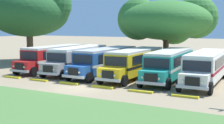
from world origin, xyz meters
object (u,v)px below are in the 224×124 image
secondary_tree (33,11)px  parked_bus_slot_0 (54,56)px  broad_shade_tree (168,20)px  parked_bus_slot_1 (78,58)px  parked_bus_slot_2 (106,60)px  parked_bus_slot_4 (170,63)px  parked_bus_slot_5 (206,66)px  parked_bus_slot_3 (135,62)px

secondary_tree → parked_bus_slot_0: bearing=-33.9°
broad_shade_tree → parked_bus_slot_1: bearing=-128.3°
parked_bus_slot_2 → broad_shade_tree: 11.00m
parked_bus_slot_2 → secondary_tree: 17.55m
parked_bus_slot_4 → secondary_tree: (-22.44, 5.50, 5.71)m
parked_bus_slot_4 → broad_shade_tree: 10.66m
parked_bus_slot_0 → broad_shade_tree: bearing=128.6°
broad_shade_tree → parked_bus_slot_4: bearing=-69.7°
parked_bus_slot_0 → parked_bus_slot_4: size_ratio=1.00×
parked_bus_slot_5 → parked_bus_slot_1: bearing=-91.8°
parked_bus_slot_1 → parked_bus_slot_2: 3.76m
parked_bus_slot_3 → parked_bus_slot_4: (3.52, 0.29, 0.00)m
parked_bus_slot_0 → broad_shade_tree: broad_shade_tree is taller
broad_shade_tree → secondary_tree: secondary_tree is taller
parked_bus_slot_1 → parked_bus_slot_3: (7.13, -0.23, 0.00)m
parked_bus_slot_0 → broad_shade_tree: 14.80m
parked_bus_slot_2 → parked_bus_slot_3: (3.38, 0.06, 0.00)m
parked_bus_slot_5 → secondary_tree: 27.12m
parked_bus_slot_5 → parked_bus_slot_2: bearing=-90.2°
parked_bus_slot_2 → broad_shade_tree: bearing=160.4°
parked_bus_slot_0 → parked_bus_slot_5: bearing=88.0°
parked_bus_slot_3 → secondary_tree: 20.59m
parked_bus_slot_1 → parked_bus_slot_0: bearing=-94.9°
parked_bus_slot_1 → parked_bus_slot_5: bearing=85.3°
broad_shade_tree → secondary_tree: size_ratio=0.95×
parked_bus_slot_2 → parked_bus_slot_3: 3.38m
parked_bus_slot_0 → parked_bus_slot_4: same height
parked_bus_slot_3 → broad_shade_tree: broad_shade_tree is taller
parked_bus_slot_0 → parked_bus_slot_1: (3.50, -0.01, 0.00)m
parked_bus_slot_0 → parked_bus_slot_5: size_ratio=1.00×
parked_bus_slot_3 → parked_bus_slot_5: (7.00, 0.23, 0.00)m
parked_bus_slot_2 → parked_bus_slot_3: bearing=91.8°
parked_bus_slot_0 → parked_bus_slot_4: 14.15m
parked_bus_slot_2 → parked_bus_slot_5: size_ratio=1.00×
parked_bus_slot_3 → parked_bus_slot_5: bearing=91.1°
parked_bus_slot_0 → parked_bus_slot_3: same height
parked_bus_slot_3 → parked_bus_slot_4: size_ratio=0.99×
parked_bus_slot_0 → parked_bus_slot_3: 10.63m
parked_bus_slot_1 → parked_bus_slot_5: same height
parked_bus_slot_3 → broad_shade_tree: size_ratio=0.89×
secondary_tree → parked_bus_slot_5: bearing=-12.1°
parked_bus_slot_3 → parked_bus_slot_5: same height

